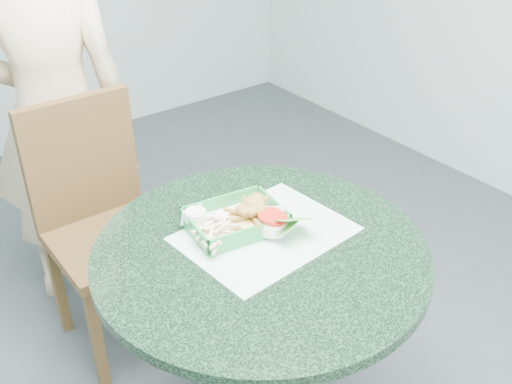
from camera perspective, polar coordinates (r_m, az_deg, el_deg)
cafe_table at (r=1.67m, az=0.45°, el=-10.50°), size 0.87×0.87×0.75m
dining_chair at (r=2.20m, az=-14.71°, el=-1.78°), size 0.40×0.40×0.93m
diner_person at (r=2.33m, az=-18.74°, el=7.87°), size 0.69×0.55×1.66m
placemat at (r=1.61m, az=0.88°, el=-4.57°), size 0.46×0.36×0.00m
food_basket at (r=1.63m, az=-1.96°, el=-3.52°), size 0.25×0.18×0.05m
crab_sandwich at (r=1.62m, az=-0.42°, el=-2.30°), size 0.13×0.13×0.08m
fries_pile at (r=1.56m, az=-3.47°, el=-4.54°), size 0.12×0.13×0.04m
sauce_ramekin at (r=1.59m, az=-5.69°, el=-3.09°), size 0.06×0.06×0.03m
garnish_cup at (r=1.60m, az=2.12°, el=-3.19°), size 0.12×0.12×0.05m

